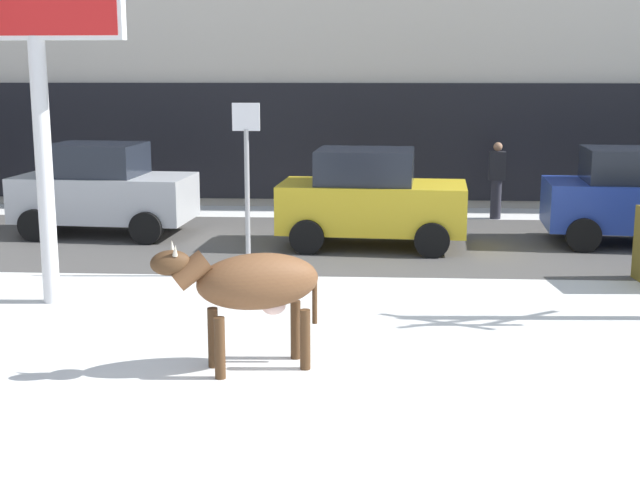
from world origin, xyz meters
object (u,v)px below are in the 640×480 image
Objects in this scene: cow_brown at (252,284)px; pedestrian_near_billboard at (497,180)px; car_silver_hatchback at (103,190)px; car_yellow_hatchback at (371,198)px; car_blue_hatchback at (637,197)px; street_sign at (247,175)px.

pedestrian_near_billboard reaches higher than cow_brown.
cow_brown is at bearing -62.35° from car_silver_hatchback.
cow_brown is 7.09m from car_yellow_hatchback.
car_blue_hatchback is (5.11, 0.47, 0.00)m from car_yellow_hatchback.
car_blue_hatchback is 7.76m from street_sign.
car_yellow_hatchback reaches higher than pedestrian_near_billboard.
street_sign is (-0.67, 4.42, 0.68)m from cow_brown.
car_silver_hatchback is at bearing 117.65° from cow_brown.
car_yellow_hatchback is 1.28× the size of street_sign.
car_silver_hatchback is 5.52m from car_yellow_hatchback.
pedestrian_near_billboard is at bearing 50.21° from street_sign.
car_blue_hatchback is 3.60m from pedestrian_near_billboard.
street_sign is (-2.00, -2.54, 0.74)m from car_yellow_hatchback.
car_yellow_hatchback is (1.33, 6.96, -0.07)m from cow_brown.
car_silver_hatchback and car_blue_hatchback have the same top height.
car_silver_hatchback is 1.00× the size of car_yellow_hatchback.
car_yellow_hatchback is 5.13m from car_blue_hatchback.
car_yellow_hatchback is at bearing 51.76° from street_sign.
car_yellow_hatchback is at bearing -9.26° from car_silver_hatchback.
street_sign is at bearing -129.79° from pedestrian_near_billboard.
street_sign is at bearing -44.87° from car_silver_hatchback.
car_blue_hatchback reaches higher than cow_brown.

